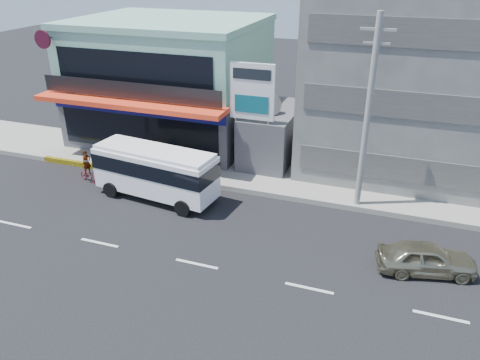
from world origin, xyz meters
name	(u,v)px	position (x,y,z in m)	size (l,w,h in m)	color
ground	(197,264)	(0.00, 0.00, 0.00)	(120.00, 120.00, 0.00)	black
sidewalk	(343,186)	(5.00, 9.50, 0.15)	(70.00, 5.00, 0.30)	gray
shop_building	(172,84)	(-8.00, 13.95, 4.00)	(12.40, 11.70, 8.00)	#444449
concrete_building	(455,54)	(10.00, 15.00, 7.00)	(16.00, 12.00, 14.00)	gray
gap_structure	(272,136)	(0.00, 12.00, 1.75)	(3.00, 6.00, 3.50)	#444449
satellite_dish	(269,113)	(0.00, 11.00, 3.58)	(1.50, 1.50, 0.15)	slate
billboard	(252,98)	(-0.50, 9.20, 4.93)	(2.60, 0.18, 6.90)	gray
utility_pole_near	(368,116)	(6.00, 7.40, 5.15)	(1.60, 0.30, 10.00)	#999993
minibus	(155,169)	(-4.61, 4.97, 1.73)	(7.13, 3.09, 2.89)	white
sedan	(427,258)	(9.40, 2.74, 0.69)	(1.63, 4.06, 1.38)	tan
motorcycle_rider	(88,172)	(-9.42, 5.42, 0.65)	(1.62, 1.00, 1.97)	#5A0C1B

